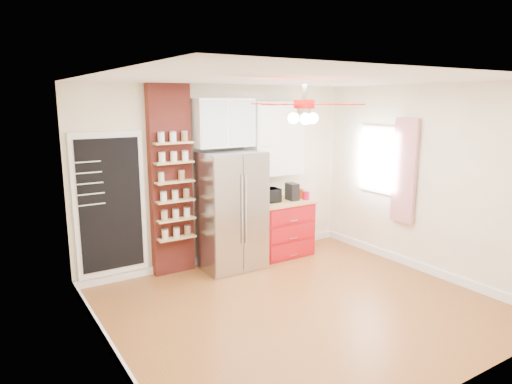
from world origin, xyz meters
TOP-DOWN VIEW (x-y plane):
  - floor at (0.00, 0.00)m, footprint 4.50×4.50m
  - ceiling at (0.00, 0.00)m, footprint 4.50×4.50m
  - wall_back at (0.00, 2.00)m, footprint 4.50×0.02m
  - wall_front at (0.00, -2.00)m, footprint 4.50×0.02m
  - wall_left at (-2.25, 0.00)m, footprint 0.02×4.00m
  - wall_right at (2.25, 0.00)m, footprint 0.02×4.00m
  - chalkboard at (-1.70, 1.96)m, footprint 0.95×0.05m
  - brick_pillar at (-0.85, 1.92)m, footprint 0.60×0.16m
  - fridge at (-0.05, 1.63)m, footprint 0.90×0.70m
  - upper_glass_cabinet at (-0.05, 1.82)m, footprint 0.90×0.35m
  - red_cabinet at (0.92, 1.68)m, footprint 0.94×0.64m
  - upper_shelf_unit at (0.92, 1.85)m, footprint 0.90×0.30m
  - window at (2.23, 0.90)m, footprint 0.04×0.75m
  - curtain at (2.18, 0.35)m, footprint 0.06×0.40m
  - ceiling_fan at (0.00, 0.00)m, footprint 1.40×1.40m
  - toaster_oven at (0.65, 1.71)m, footprint 0.41×0.30m
  - coffee_maker at (1.08, 1.64)m, footprint 0.16×0.23m
  - canister_left at (1.29, 1.53)m, footprint 0.11×0.11m
  - canister_right at (1.28, 1.65)m, footprint 0.10×0.10m
  - pantry_jar_oats at (-1.04, 1.79)m, footprint 0.10×0.10m
  - pantry_jar_beans at (-0.75, 1.78)m, footprint 0.12×0.12m

SIDE VIEW (x-z plane):
  - floor at x=0.00m, z-range 0.00..0.00m
  - red_cabinet at x=0.92m, z-range 0.00..0.90m
  - fridge at x=-0.05m, z-range 0.00..1.75m
  - canister_left at x=1.29m, z-range 0.90..1.04m
  - canister_right at x=1.28m, z-range 0.90..1.05m
  - toaster_oven at x=0.65m, z-range 0.90..1.12m
  - coffee_maker at x=1.08m, z-range 0.90..1.17m
  - chalkboard at x=-1.70m, z-range 0.12..2.08m
  - wall_back at x=0.00m, z-range 0.00..2.70m
  - wall_front at x=0.00m, z-range 0.00..2.70m
  - wall_left at x=-2.25m, z-range 0.00..2.70m
  - wall_right at x=2.25m, z-range 0.00..2.70m
  - brick_pillar at x=-0.85m, z-range 0.00..2.70m
  - pantry_jar_beans at x=-0.75m, z-range 1.37..1.50m
  - pantry_jar_oats at x=-1.04m, z-range 1.37..1.50m
  - curtain at x=2.18m, z-range 0.67..2.23m
  - window at x=2.23m, z-range 1.02..2.08m
  - upper_shelf_unit at x=0.92m, z-range 1.30..2.45m
  - upper_glass_cabinet at x=-0.05m, z-range 1.80..2.50m
  - ceiling_fan at x=0.00m, z-range 2.20..2.65m
  - ceiling at x=0.00m, z-range 2.70..2.70m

